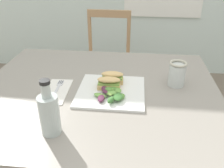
{
  "coord_description": "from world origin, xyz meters",
  "views": [
    {
      "loc": [
        0.03,
        -0.76,
        1.28
      ],
      "look_at": [
        -0.07,
        0.19,
        0.76
      ],
      "focal_mm": 38.52,
      "sensor_mm": 36.0,
      "label": 1
    }
  ],
  "objects_px": {
    "dining_table": "(98,112)",
    "sandwich_half_back": "(112,77)",
    "plate_lunch": "(111,91)",
    "fork_on_napkin": "(58,89)",
    "sandwich_half_front": "(109,83)",
    "mason_jar_iced_tea": "(177,75)",
    "chair_wooden_far": "(107,63)",
    "bottle_cold_brew": "(50,116)"
  },
  "relations": [
    {
      "from": "dining_table",
      "to": "sandwich_half_back",
      "type": "height_order",
      "value": "sandwich_half_back"
    },
    {
      "from": "plate_lunch",
      "to": "fork_on_napkin",
      "type": "height_order",
      "value": "plate_lunch"
    },
    {
      "from": "dining_table",
      "to": "sandwich_half_front",
      "type": "distance_m",
      "value": 0.18
    },
    {
      "from": "mason_jar_iced_tea",
      "to": "sandwich_half_back",
      "type": "bearing_deg",
      "value": -174.75
    },
    {
      "from": "chair_wooden_far",
      "to": "sandwich_half_front",
      "type": "bearing_deg",
      "value": -81.98
    },
    {
      "from": "fork_on_napkin",
      "to": "sandwich_half_back",
      "type": "bearing_deg",
      "value": 17.58
    },
    {
      "from": "mason_jar_iced_tea",
      "to": "bottle_cold_brew",
      "type": "bearing_deg",
      "value": -139.97
    },
    {
      "from": "chair_wooden_far",
      "to": "fork_on_napkin",
      "type": "bearing_deg",
      "value": -95.71
    },
    {
      "from": "dining_table",
      "to": "fork_on_napkin",
      "type": "relative_size",
      "value": 5.94
    },
    {
      "from": "dining_table",
      "to": "fork_on_napkin",
      "type": "bearing_deg",
      "value": -172.22
    },
    {
      "from": "sandwich_half_front",
      "to": "sandwich_half_back",
      "type": "bearing_deg",
      "value": 80.54
    },
    {
      "from": "dining_table",
      "to": "sandwich_half_back",
      "type": "relative_size",
      "value": 10.66
    },
    {
      "from": "dining_table",
      "to": "fork_on_napkin",
      "type": "distance_m",
      "value": 0.22
    },
    {
      "from": "sandwich_half_front",
      "to": "dining_table",
      "type": "bearing_deg",
      "value": 175.8
    },
    {
      "from": "sandwich_half_back",
      "to": "mason_jar_iced_tea",
      "type": "height_order",
      "value": "mason_jar_iced_tea"
    },
    {
      "from": "sandwich_half_back",
      "to": "fork_on_napkin",
      "type": "height_order",
      "value": "sandwich_half_back"
    },
    {
      "from": "dining_table",
      "to": "sandwich_half_front",
      "type": "bearing_deg",
      "value": -4.2
    },
    {
      "from": "sandwich_half_back",
      "to": "mason_jar_iced_tea",
      "type": "xyz_separation_m",
      "value": [
        0.3,
        0.03,
        0.01
      ]
    },
    {
      "from": "chair_wooden_far",
      "to": "sandwich_half_back",
      "type": "distance_m",
      "value": 0.97
    },
    {
      "from": "sandwich_half_back",
      "to": "fork_on_napkin",
      "type": "bearing_deg",
      "value": -162.42
    },
    {
      "from": "sandwich_half_front",
      "to": "fork_on_napkin",
      "type": "xyz_separation_m",
      "value": [
        -0.23,
        -0.02,
        -0.03
      ]
    },
    {
      "from": "sandwich_half_front",
      "to": "chair_wooden_far",
      "type": "bearing_deg",
      "value": 98.02
    },
    {
      "from": "chair_wooden_far",
      "to": "sandwich_half_front",
      "type": "height_order",
      "value": "chair_wooden_far"
    },
    {
      "from": "chair_wooden_far",
      "to": "fork_on_napkin",
      "type": "xyz_separation_m",
      "value": [
        -0.1,
        -0.98,
        0.3
      ]
    },
    {
      "from": "bottle_cold_brew",
      "to": "sandwich_half_front",
      "type": "bearing_deg",
      "value": 62.37
    },
    {
      "from": "sandwich_half_back",
      "to": "mason_jar_iced_tea",
      "type": "distance_m",
      "value": 0.3
    },
    {
      "from": "sandwich_half_back",
      "to": "sandwich_half_front",
      "type": "bearing_deg",
      "value": -99.46
    },
    {
      "from": "sandwich_half_back",
      "to": "fork_on_napkin",
      "type": "distance_m",
      "value": 0.26
    },
    {
      "from": "chair_wooden_far",
      "to": "sandwich_half_front",
      "type": "relative_size",
      "value": 8.41
    },
    {
      "from": "chair_wooden_far",
      "to": "bottle_cold_brew",
      "type": "relative_size",
      "value": 4.29
    },
    {
      "from": "plate_lunch",
      "to": "mason_jar_iced_tea",
      "type": "relative_size",
      "value": 2.53
    },
    {
      "from": "sandwich_half_front",
      "to": "sandwich_half_back",
      "type": "relative_size",
      "value": 1.0
    },
    {
      "from": "chair_wooden_far",
      "to": "plate_lunch",
      "type": "xyz_separation_m",
      "value": [
        0.15,
        -0.97,
        0.3
      ]
    },
    {
      "from": "dining_table",
      "to": "chair_wooden_far",
      "type": "bearing_deg",
      "value": 94.85
    },
    {
      "from": "chair_wooden_far",
      "to": "mason_jar_iced_tea",
      "type": "height_order",
      "value": "chair_wooden_far"
    },
    {
      "from": "bottle_cold_brew",
      "to": "fork_on_napkin",
      "type": "bearing_deg",
      "value": 103.91
    },
    {
      "from": "chair_wooden_far",
      "to": "bottle_cold_brew",
      "type": "bearing_deg",
      "value": -91.2
    },
    {
      "from": "sandwich_half_front",
      "to": "bottle_cold_brew",
      "type": "xyz_separation_m",
      "value": [
        -0.16,
        -0.31,
        0.03
      ]
    },
    {
      "from": "sandwich_half_back",
      "to": "mason_jar_iced_tea",
      "type": "bearing_deg",
      "value": 5.25
    },
    {
      "from": "dining_table",
      "to": "mason_jar_iced_tea",
      "type": "height_order",
      "value": "mason_jar_iced_tea"
    },
    {
      "from": "chair_wooden_far",
      "to": "bottle_cold_brew",
      "type": "height_order",
      "value": "bottle_cold_brew"
    },
    {
      "from": "sandwich_half_front",
      "to": "bottle_cold_brew",
      "type": "height_order",
      "value": "bottle_cold_brew"
    }
  ]
}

